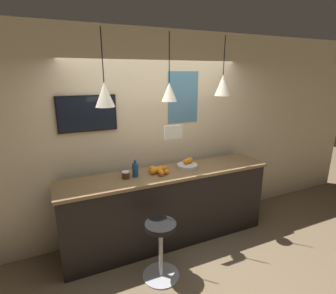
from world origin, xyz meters
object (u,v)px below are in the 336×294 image
Objects in this scene: juice_bottle at (135,170)px; spread_jar at (126,175)px; bar_stool at (161,243)px; fruit_bowl at (187,165)px; mounted_tv at (87,114)px.

juice_bottle is 2.25× the size of spread_jar.
juice_bottle is 0.14m from spread_jar.
bar_stool is 0.94m from juice_bottle.
fruit_bowl is 0.39× the size of mounted_tv.
fruit_bowl reaches higher than spread_jar.
fruit_bowl is (0.68, 0.65, 0.64)m from bar_stool.
bar_stool is at bearing -136.52° from fruit_bowl.
juice_bottle is 0.92m from mounted_tv.
spread_jar is (-0.13, 0.00, -0.05)m from juice_bottle.
fruit_bowl is 0.89m from spread_jar.
bar_stool is at bearing -72.20° from spread_jar.
spread_jar is at bearing -179.55° from fruit_bowl.
mounted_tv reaches higher than juice_bottle.
spread_jar is at bearing 180.00° from juice_bottle.
fruit_bowl is at bearing -14.91° from mounted_tv.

